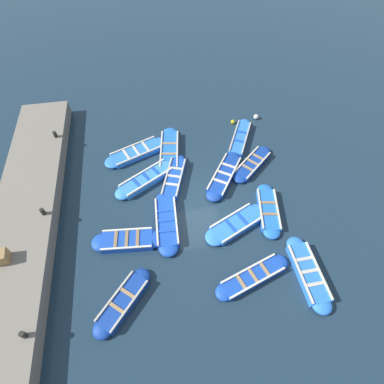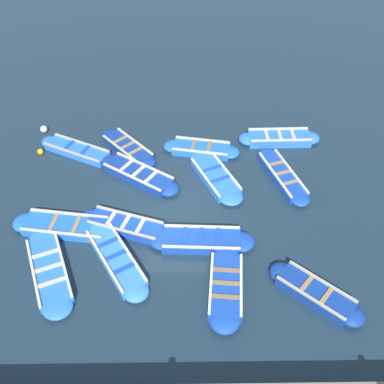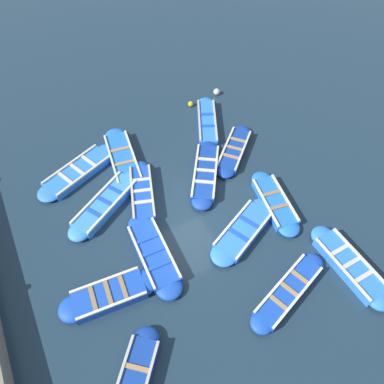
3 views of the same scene
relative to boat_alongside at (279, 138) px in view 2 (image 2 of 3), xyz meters
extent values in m
plane|color=#1C303F|center=(3.88, -4.50, -0.19)|extent=(120.00, 120.00, 0.00)
cube|color=blue|center=(0.00, 0.00, -0.01)|extent=(0.96, 2.67, 0.37)
ellipsoid|color=blue|center=(-0.03, 1.33, -0.01)|extent=(0.85, 0.88, 0.37)
ellipsoid|color=blue|center=(0.03, -1.33, -0.01)|extent=(0.85, 0.88, 0.37)
cube|color=beige|center=(-0.41, -0.01, 0.21)|extent=(0.13, 2.60, 0.07)
cube|color=beige|center=(0.41, 0.01, 0.21)|extent=(0.13, 2.60, 0.07)
cube|color=beige|center=(-0.01, 0.56, 0.20)|extent=(0.80, 0.16, 0.04)
cube|color=beige|center=(0.00, 0.00, 0.20)|extent=(0.80, 0.16, 0.04)
cube|color=beige|center=(0.01, -0.56, 0.20)|extent=(0.80, 0.16, 0.04)
cube|color=navy|center=(7.85, -0.09, -0.01)|extent=(2.21, 2.36, 0.36)
ellipsoid|color=navy|center=(8.63, 0.82, -0.01)|extent=(1.12, 1.12, 0.36)
ellipsoid|color=navy|center=(7.07, -0.99, -0.01)|extent=(1.12, 1.12, 0.36)
cube|color=#B2AD9E|center=(7.56, 0.17, 0.21)|extent=(1.59, 1.82, 0.07)
cube|color=#B2AD9E|center=(8.14, -0.34, 0.21)|extent=(1.59, 1.82, 0.07)
cube|color=#9E7A51|center=(8.07, 0.17, 0.19)|extent=(0.66, 0.60, 0.04)
cube|color=#9E7A51|center=(7.63, -0.34, 0.19)|extent=(0.66, 0.60, 0.04)
cube|color=#3884E0|center=(6.43, -6.37, -0.02)|extent=(2.99, 2.28, 0.33)
ellipsoid|color=#3884E0|center=(7.70, -5.62, -0.02)|extent=(1.15, 1.14, 0.33)
ellipsoid|color=#3884E0|center=(5.16, -7.13, -0.02)|extent=(1.15, 1.14, 0.33)
cube|color=silver|center=(6.22, -6.02, 0.18)|extent=(2.53, 1.55, 0.07)
cube|color=silver|center=(6.64, -6.72, 0.18)|extent=(2.53, 1.55, 0.07)
cube|color=#1947B7|center=(6.97, -6.05, 0.16)|extent=(0.52, 0.75, 0.04)
cube|color=#1947B7|center=(6.43, -6.37, 0.16)|extent=(0.52, 0.75, 0.04)
cube|color=#1947B7|center=(5.89, -6.70, 0.16)|extent=(0.52, 0.75, 0.04)
cube|color=blue|center=(4.97, -8.30, -0.04)|extent=(1.43, 3.05, 0.30)
ellipsoid|color=blue|center=(5.19, -6.85, -0.04)|extent=(1.06, 1.08, 0.30)
ellipsoid|color=blue|center=(4.75, -9.75, -0.04)|extent=(1.06, 1.08, 0.30)
cube|color=beige|center=(4.51, -8.23, 0.15)|extent=(0.51, 2.85, 0.07)
cube|color=beige|center=(5.43, -8.37, 0.15)|extent=(0.51, 2.85, 0.07)
cube|color=#9E7A51|center=(5.03, -7.89, 0.13)|extent=(0.90, 0.27, 0.04)
cube|color=#9E7A51|center=(4.91, -8.71, 0.13)|extent=(0.90, 0.27, 0.04)
cube|color=blue|center=(0.68, -8.64, -0.05)|extent=(1.99, 2.90, 0.28)
ellipsoid|color=blue|center=(1.31, -7.37, -0.05)|extent=(1.01, 1.02, 0.28)
ellipsoid|color=blue|center=(0.05, -9.90, -0.05)|extent=(1.01, 1.02, 0.28)
cube|color=#B2AD9E|center=(0.35, -8.47, 0.13)|extent=(1.31, 2.52, 0.07)
cube|color=#B2AD9E|center=(1.01, -8.80, 0.13)|extent=(1.31, 2.52, 0.07)
cube|color=#1947B7|center=(0.86, -8.28, 0.11)|extent=(0.70, 0.44, 0.04)
cube|color=#1947B7|center=(0.50, -9.00, 0.11)|extent=(0.70, 0.44, 0.04)
cube|color=blue|center=(6.86, -8.48, -0.05)|extent=(3.03, 2.03, 0.28)
ellipsoid|color=blue|center=(8.18, -7.94, -0.05)|extent=(1.26, 1.24, 0.28)
ellipsoid|color=blue|center=(5.53, -9.02, -0.05)|extent=(1.26, 1.24, 0.28)
cube|color=beige|center=(6.68, -8.04, 0.13)|extent=(2.62, 1.13, 0.07)
cube|color=beige|center=(7.03, -8.92, 0.13)|extent=(2.62, 1.13, 0.07)
cube|color=beige|center=(7.42, -8.25, 0.11)|extent=(0.47, 0.89, 0.04)
cube|color=beige|center=(6.86, -8.48, 0.11)|extent=(0.47, 0.89, 0.04)
cube|color=beige|center=(6.29, -8.71, 0.11)|extent=(0.47, 0.89, 0.04)
cube|color=blue|center=(0.65, -3.40, -0.04)|extent=(1.33, 2.51, 0.30)
ellipsoid|color=blue|center=(0.87, -2.23, -0.04)|extent=(0.98, 1.00, 0.30)
ellipsoid|color=blue|center=(0.43, -4.57, -0.04)|extent=(0.98, 1.00, 0.30)
cube|color=beige|center=(0.24, -3.33, 0.14)|extent=(0.51, 2.31, 0.07)
cube|color=beige|center=(1.05, -3.48, 0.14)|extent=(0.51, 2.31, 0.07)
cube|color=olive|center=(0.71, -3.07, 0.13)|extent=(0.81, 0.28, 0.04)
cube|color=olive|center=(0.58, -3.73, 0.13)|extent=(0.81, 0.28, 0.04)
cube|color=navy|center=(2.29, -5.93, -0.02)|extent=(2.37, 2.90, 0.35)
ellipsoid|color=navy|center=(3.10, -4.74, -0.02)|extent=(1.18, 1.19, 0.35)
ellipsoid|color=navy|center=(1.48, -7.12, -0.02)|extent=(1.18, 1.19, 0.35)
cube|color=beige|center=(1.94, -5.70, 0.19)|extent=(1.65, 2.38, 0.07)
cube|color=beige|center=(2.63, -6.16, 0.19)|extent=(1.65, 2.38, 0.07)
cube|color=beige|center=(2.63, -5.42, 0.18)|extent=(0.74, 0.57, 0.04)
cube|color=beige|center=(2.29, -5.93, 0.18)|extent=(0.74, 0.57, 0.04)
cube|color=beige|center=(1.94, -6.44, 0.18)|extent=(0.74, 0.57, 0.04)
cube|color=navy|center=(0.54, -6.51, -0.05)|extent=(2.43, 2.30, 0.28)
ellipsoid|color=navy|center=(1.47, -5.68, -0.05)|extent=(1.13, 1.13, 0.28)
ellipsoid|color=navy|center=(-0.39, -7.35, -0.05)|extent=(1.13, 1.13, 0.28)
cube|color=beige|center=(0.28, -6.23, 0.13)|extent=(1.88, 1.69, 0.07)
cube|color=beige|center=(0.79, -6.80, 0.13)|extent=(1.88, 1.69, 0.07)
cube|color=#9E7A51|center=(0.93, -6.16, 0.11)|extent=(0.60, 0.65, 0.04)
cube|color=#9E7A51|center=(0.54, -6.51, 0.11)|extent=(0.60, 0.65, 0.04)
cube|color=#9E7A51|center=(0.14, -6.87, 0.11)|extent=(0.60, 0.65, 0.04)
cube|color=#1947B7|center=(7.57, -2.83, -0.01)|extent=(2.40, 1.22, 0.37)
ellipsoid|color=#1947B7|center=(8.73, -2.94, -0.01)|extent=(1.04, 1.01, 0.37)
ellipsoid|color=#1947B7|center=(6.42, -2.72, -0.01)|extent=(1.04, 1.01, 0.37)
cube|color=silver|center=(7.62, -2.37, 0.21)|extent=(2.27, 0.29, 0.07)
cube|color=silver|center=(7.53, -3.29, 0.21)|extent=(2.27, 0.29, 0.07)
cube|color=olive|center=(8.06, -2.88, 0.19)|extent=(0.22, 0.90, 0.04)
cube|color=olive|center=(7.57, -2.83, 0.19)|extent=(0.22, 0.90, 0.04)
cube|color=olive|center=(7.08, -2.79, 0.19)|extent=(0.22, 0.90, 0.04)
cube|color=#1947B7|center=(2.38, -0.24, -0.04)|extent=(2.93, 1.64, 0.30)
ellipsoid|color=#1947B7|center=(3.72, 0.21, -0.04)|extent=(0.94, 0.93, 0.30)
ellipsoid|color=#1947B7|center=(1.05, -0.68, -0.04)|extent=(0.94, 0.93, 0.30)
cube|color=silver|center=(2.27, 0.10, 0.14)|extent=(2.65, 0.95, 0.07)
cube|color=silver|center=(2.50, -0.57, 0.14)|extent=(2.65, 0.95, 0.07)
cube|color=#9E7A51|center=(2.95, -0.05, 0.13)|extent=(0.35, 0.70, 0.04)
cube|color=#9E7A51|center=(2.38, -0.24, 0.13)|extent=(0.35, 0.70, 0.04)
cube|color=#9E7A51|center=(1.82, -0.43, 0.13)|extent=(0.35, 0.70, 0.04)
cube|color=#1947B7|center=(4.98, -6.19, -0.03)|extent=(1.65, 2.76, 0.33)
ellipsoid|color=#1947B7|center=(5.41, -4.94, -0.03)|extent=(0.99, 1.00, 0.33)
ellipsoid|color=#1947B7|center=(4.55, -7.43, -0.03)|extent=(0.99, 1.00, 0.33)
cube|color=#B2AD9E|center=(4.62, -6.06, 0.17)|extent=(0.92, 2.47, 0.07)
cube|color=#B2AD9E|center=(5.34, -6.31, 0.17)|extent=(0.92, 2.47, 0.07)
cube|color=beige|center=(5.16, -5.66, 0.16)|extent=(0.74, 0.37, 0.04)
cube|color=beige|center=(4.98, -6.19, 0.16)|extent=(0.74, 0.37, 0.04)
cube|color=beige|center=(4.80, -6.72, 0.16)|extent=(0.74, 0.37, 0.04)
cube|color=blue|center=(2.41, -2.89, -0.04)|extent=(2.67, 1.95, 0.29)
ellipsoid|color=blue|center=(3.54, -2.37, -0.04)|extent=(1.27, 1.25, 0.29)
ellipsoid|color=blue|center=(1.29, -3.40, -0.04)|extent=(1.27, 1.25, 0.29)
cube|color=silver|center=(2.22, -2.46, 0.14)|extent=(2.24, 1.08, 0.07)
cube|color=silver|center=(2.61, -3.31, 0.14)|extent=(2.24, 1.08, 0.07)
cube|color=#1947B7|center=(2.73, -2.74, 0.12)|extent=(0.50, 0.87, 0.04)
cube|color=#1947B7|center=(2.09, -3.03, 0.12)|extent=(0.50, 0.87, 0.04)
cube|color=#1947B7|center=(5.68, -3.53, -0.03)|extent=(1.13, 2.71, 0.33)
ellipsoid|color=#1947B7|center=(5.75, -2.20, -0.03)|extent=(0.97, 0.99, 0.33)
ellipsoid|color=#1947B7|center=(5.62, -4.86, -0.03)|extent=(0.97, 0.99, 0.33)
cube|color=beige|center=(5.22, -3.51, 0.17)|extent=(0.21, 2.61, 0.07)
cube|color=beige|center=(6.14, -3.55, 0.17)|extent=(0.21, 2.61, 0.07)
cube|color=#1947B7|center=(5.71, -2.96, 0.16)|extent=(0.89, 0.18, 0.04)
cube|color=#1947B7|center=(5.68, -3.53, 0.16)|extent=(0.89, 0.18, 0.04)
cube|color=#1947B7|center=(5.65, -4.09, 0.16)|extent=(0.89, 0.18, 0.04)
sphere|color=#E05119|center=(5.58, -7.32, -0.07)|extent=(0.24, 0.24, 0.24)
sphere|color=#EAB214|center=(0.72, -10.19, -0.06)|extent=(0.26, 0.26, 0.26)
sphere|color=silver|center=(-0.85, -10.39, -0.03)|extent=(0.32, 0.32, 0.32)
camera|label=1|loc=(5.71, 4.05, 12.29)|focal=28.00mm
camera|label=2|loc=(15.57, -3.98, 11.83)|focal=42.00mm
camera|label=3|loc=(7.49, 2.69, 11.50)|focal=35.00mm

